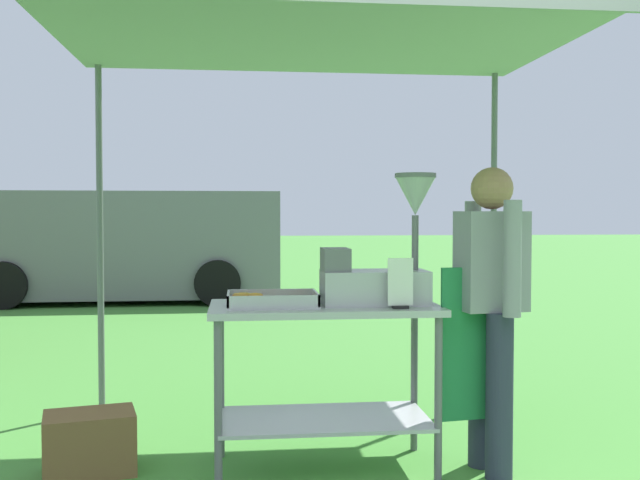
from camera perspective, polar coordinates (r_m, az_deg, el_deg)
name	(u,v)px	position (r m, az deg, el deg)	size (l,w,h in m)	color
ground_plane	(285,331)	(8.58, -2.76, -7.06)	(70.00, 70.00, 0.00)	#478E38
stall_canopy	(322,31)	(4.09, 0.16, 15.93)	(3.00, 2.57, 2.43)	slate
donut_cart	(324,349)	(3.94, 0.32, -8.48)	(1.21, 0.62, 0.89)	#B7B7BC
donut_tray	(270,301)	(3.85, -3.95, -4.75)	(0.47, 0.33, 0.07)	#B7B7BC
donut_fryer	(381,263)	(3.91, 4.76, -1.76)	(0.61, 0.28, 0.70)	#B7B7BC
menu_sign	(400,287)	(3.75, 6.27, -3.65)	(0.13, 0.05, 0.26)	black
vendor	(490,302)	(3.96, 13.07, -4.73)	(0.46, 0.54, 1.61)	#2D3347
supply_crate	(90,443)	(4.18, -17.47, -14.81)	(0.52, 0.40, 0.32)	brown
van_grey	(121,244)	(11.92, -15.20, -0.32)	(4.87, 2.12, 1.69)	slate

